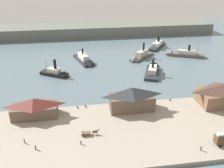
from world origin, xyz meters
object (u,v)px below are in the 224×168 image
Objects in this scene: pedestrian_walking_east at (201,148)px; pedestrian_standing_center at (81,142)px; pedestrian_at_waters_edge at (24,141)px; ferry_approaching_west at (182,54)px; ferry_approaching_east at (57,73)px; ferry_shed_customs_shed at (224,93)px; mooring_post_center_west at (170,100)px; ferry_moored_west at (158,45)px; ferry_departing_north at (153,70)px; ferry_shed_central_terminal at (132,98)px; ferry_mid_harbor at (140,56)px; ferry_shed_west_terminal at (34,107)px; mooring_post_east at (77,107)px; pedestrian_near_east_shed at (36,147)px; horse_cart at (89,133)px; ferry_outer_harbor at (85,61)px; mooring_post_west at (85,106)px.

pedestrian_walking_east reaches higher than pedestrian_standing_center.
pedestrian_at_waters_edge is 110.87m from ferry_approaching_west.
pedestrian_walking_east is at bearing -55.38° from ferry_approaching_east.
pedestrian_at_waters_edge is at bearing -138.15° from ferry_approaching_west.
ferry_shed_customs_shed is 60.68m from ferry_approaching_west.
mooring_post_center_west is 78.77m from ferry_moored_west.
ferry_moored_west is (17.00, 43.30, 0.24)m from ferry_departing_north.
ferry_shed_central_terminal is 0.91× the size of ferry_mid_harbor.
ferry_approaching_west is (81.10, 58.66, -3.50)m from ferry_shed_west_terminal.
ferry_shed_customs_shed is at bearing 16.81° from pedestrian_standing_center.
ferry_moored_west is (57.34, 76.54, -0.20)m from mooring_post_east.
pedestrian_near_east_shed is at bearing -155.92° from mooring_post_center_west.
horse_cart is 38.60m from mooring_post_center_west.
pedestrian_at_waters_edge is 1.78× the size of mooring_post_east.
ferry_departing_north reaches higher than ferry_outer_harbor.
ferry_shed_customs_shed is (37.16, -0.91, -0.26)m from ferry_shed_central_terminal.
ferry_departing_north is 33.61m from ferry_approaching_west.
ferry_shed_west_terminal is 73.09m from ferry_shed_customs_shed.
ferry_outer_harbor is at bearing 110.07° from pedestrian_walking_east.
ferry_departing_north is (34.62, -19.28, -0.11)m from ferry_outer_harbor.
pedestrian_walking_east is 0.07× the size of ferry_outer_harbor.
ferry_approaching_east is at bearing -165.49° from ferry_approaching_west.
ferry_approaching_east reaches higher than ferry_outer_harbor.
ferry_approaching_east reaches higher than pedestrian_standing_center.
ferry_approaching_west is (78.75, 77.62, -0.63)m from pedestrian_near_east_shed.
ferry_departing_north is (57.23, 51.91, -0.72)m from pedestrian_at_waters_edge.
ferry_shed_central_terminal is 49.94m from ferry_approaching_east.
ferry_mid_harbor is (38.68, 54.26, -0.14)m from mooring_post_east.
ferry_approaching_east is (3.46, 58.14, -0.54)m from pedestrian_near_east_shed.
pedestrian_near_east_shed is 77.07m from ferry_departing_north.
mooring_post_east is at bearing -126.84° from ferry_moored_west.
ferry_approaching_east is 0.74× the size of ferry_departing_north.
pedestrian_walking_east is at bearing -39.96° from mooring_post_east.
ferry_mid_harbor is (35.30, 71.91, -0.61)m from horse_cart.
ferry_shed_west_terminal is 0.82× the size of ferry_shed_customs_shed.
pedestrian_walking_east is 46.83m from mooring_post_east.
ferry_shed_customs_shed is 0.84× the size of ferry_approaching_west.
ferry_shed_central_terminal is 58.40m from ferry_outer_harbor.
ferry_outer_harbor is 39.63m from ferry_departing_north.
ferry_shed_central_terminal reaches higher than pedestrian_walking_east.
pedestrian_standing_center is 85.25m from ferry_mid_harbor.
ferry_shed_west_terminal is at bearing 178.96° from ferry_shed_customs_shed.
ferry_shed_customs_shed is (73.07, -1.33, 0.80)m from ferry_shed_west_terminal.
ferry_approaching_west is (29.80, 85.38, -0.60)m from pedestrian_walking_east.
pedestrian_standing_center is (17.41, -3.30, -0.02)m from pedestrian_at_waters_edge.
ferry_outer_harbor is at bearing 87.05° from mooring_post_west.
ferry_moored_west is (36.84, 80.33, -4.46)m from ferry_shed_central_terminal.
ferry_moored_west reaches higher than ferry_approaching_west.
ferry_approaching_west is (65.69, 55.30, -0.30)m from mooring_post_east.
ferry_approaching_east is at bearing 124.62° from pedestrian_walking_east.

